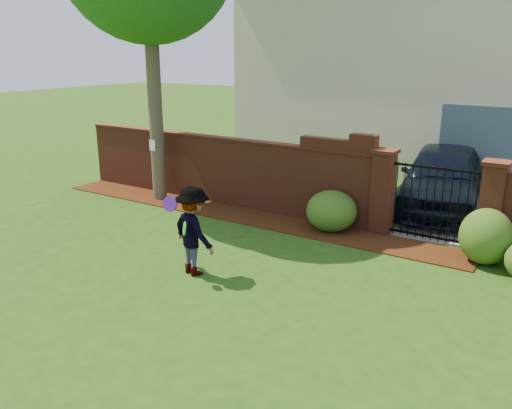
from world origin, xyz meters
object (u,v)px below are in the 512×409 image
Objects in this scene: car at (442,180)px; frisbee_purple at (170,204)px; man at (192,231)px; frisbee_green at (184,228)px.

frisbee_purple is at bearing -124.43° from car.
frisbee_purple is (-0.32, -0.18, 0.50)m from man.
car is at bearing -95.95° from man.
frisbee_purple is 0.56m from frisbee_green.
frisbee_purple is 1.17× the size of frisbee_green.
frisbee_green is at bearing -120.92° from car.
man is 0.62m from frisbee_purple.
car is 2.93× the size of man.
car is 7.18m from frisbee_purple.
car is 17.02× the size of frisbee_purple.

